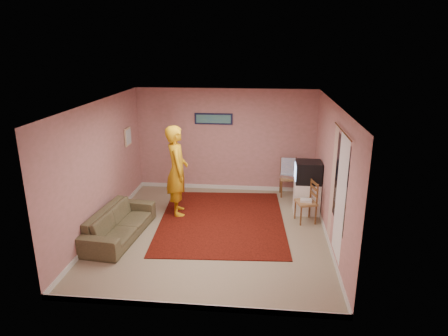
# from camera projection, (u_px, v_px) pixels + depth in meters

# --- Properties ---
(ground) EXTENTS (5.00, 5.00, 0.00)m
(ground) POSITION_uv_depth(u_px,v_px,m) (213.00, 232.00, 8.08)
(ground) COLOR gray
(ground) RESTS_ON ground
(wall_back) EXTENTS (4.50, 0.02, 2.60)m
(wall_back) POSITION_uv_depth(u_px,v_px,m) (226.00, 140.00, 10.06)
(wall_back) COLOR #C27F84
(wall_back) RESTS_ON ground
(wall_front) EXTENTS (4.50, 0.02, 2.60)m
(wall_front) POSITION_uv_depth(u_px,v_px,m) (189.00, 228.00, 5.32)
(wall_front) COLOR #C27F84
(wall_front) RESTS_ON ground
(wall_left) EXTENTS (0.02, 5.00, 2.60)m
(wall_left) POSITION_uv_depth(u_px,v_px,m) (101.00, 167.00, 7.91)
(wall_left) COLOR #C27F84
(wall_left) RESTS_ON ground
(wall_right) EXTENTS (0.02, 5.00, 2.60)m
(wall_right) POSITION_uv_depth(u_px,v_px,m) (332.00, 174.00, 7.47)
(wall_right) COLOR #C27F84
(wall_right) RESTS_ON ground
(ceiling) EXTENTS (4.50, 5.00, 0.02)m
(ceiling) POSITION_uv_depth(u_px,v_px,m) (212.00, 103.00, 7.30)
(ceiling) COLOR silver
(ceiling) RESTS_ON wall_back
(baseboard_back) EXTENTS (4.50, 0.02, 0.10)m
(baseboard_back) POSITION_uv_depth(u_px,v_px,m) (226.00, 187.00, 10.43)
(baseboard_back) COLOR silver
(baseboard_back) RESTS_ON ground
(baseboard_front) EXTENTS (4.50, 0.02, 0.10)m
(baseboard_front) POSITION_uv_depth(u_px,v_px,m) (191.00, 307.00, 5.71)
(baseboard_front) COLOR silver
(baseboard_front) RESTS_ON ground
(baseboard_left) EXTENTS (0.02, 5.00, 0.10)m
(baseboard_left) POSITION_uv_depth(u_px,v_px,m) (107.00, 224.00, 8.29)
(baseboard_left) COLOR silver
(baseboard_left) RESTS_ON ground
(baseboard_right) EXTENTS (0.02, 5.00, 0.10)m
(baseboard_right) POSITION_uv_depth(u_px,v_px,m) (326.00, 234.00, 7.85)
(baseboard_right) COLOR silver
(baseboard_right) RESTS_ON ground
(window) EXTENTS (0.01, 1.10, 1.50)m
(window) POSITION_uv_depth(u_px,v_px,m) (341.00, 183.00, 6.58)
(window) COLOR black
(window) RESTS_ON wall_right
(curtain_sheer) EXTENTS (0.01, 0.75, 2.10)m
(curtain_sheer) POSITION_uv_depth(u_px,v_px,m) (340.00, 197.00, 6.49)
(curtain_sheer) COLOR white
(curtain_sheer) RESTS_ON wall_right
(curtain_floral) EXTENTS (0.01, 0.35, 2.10)m
(curtain_floral) POSITION_uv_depth(u_px,v_px,m) (333.00, 183.00, 7.16)
(curtain_floral) COLOR silver
(curtain_floral) RESTS_ON wall_right
(curtain_rod) EXTENTS (0.02, 1.40, 0.02)m
(curtain_rod) POSITION_uv_depth(u_px,v_px,m) (343.00, 131.00, 6.32)
(curtain_rod) COLOR brown
(curtain_rod) RESTS_ON wall_right
(picture_back) EXTENTS (0.95, 0.04, 0.28)m
(picture_back) POSITION_uv_depth(u_px,v_px,m) (214.00, 119.00, 9.90)
(picture_back) COLOR #131636
(picture_back) RESTS_ON wall_back
(picture_left) EXTENTS (0.04, 0.38, 0.42)m
(picture_left) POSITION_uv_depth(u_px,v_px,m) (128.00, 137.00, 9.35)
(picture_left) COLOR beige
(picture_left) RESTS_ON wall_left
(area_rug) EXTENTS (2.82, 3.43, 0.02)m
(area_rug) POSITION_uv_depth(u_px,v_px,m) (222.00, 220.00, 8.57)
(area_rug) COLOR black
(area_rug) RESTS_ON ground
(tv_cabinet) EXTENTS (0.56, 0.51, 0.71)m
(tv_cabinet) POSITION_uv_depth(u_px,v_px,m) (307.00, 197.00, 8.91)
(tv_cabinet) COLOR white
(tv_cabinet) RESTS_ON ground
(crt_tv) EXTENTS (0.57, 0.50, 0.48)m
(crt_tv) POSITION_uv_depth(u_px,v_px,m) (308.00, 172.00, 8.73)
(crt_tv) COLOR black
(crt_tv) RESTS_ON tv_cabinet
(chair_a) EXTENTS (0.45, 0.43, 0.51)m
(chair_a) POSITION_uv_depth(u_px,v_px,m) (289.00, 173.00, 9.84)
(chair_a) COLOR #A3754F
(chair_a) RESTS_ON ground
(dvd_player) EXTENTS (0.46, 0.39, 0.07)m
(dvd_player) POSITION_uv_depth(u_px,v_px,m) (289.00, 176.00, 9.86)
(dvd_player) COLOR silver
(dvd_player) RESTS_ON chair_a
(blue_throw) EXTENTS (0.40, 0.05, 0.42)m
(blue_throw) POSITION_uv_depth(u_px,v_px,m) (289.00, 166.00, 9.79)
(blue_throw) COLOR #89A7E0
(blue_throw) RESTS_ON chair_a
(chair_b) EXTENTS (0.48, 0.50, 0.49)m
(chair_b) POSITION_uv_depth(u_px,v_px,m) (306.00, 197.00, 8.39)
(chair_b) COLOR #A3754F
(chair_b) RESTS_ON ground
(game_console) EXTENTS (0.25, 0.19, 0.05)m
(game_console) POSITION_uv_depth(u_px,v_px,m) (306.00, 200.00, 8.41)
(game_console) COLOR silver
(game_console) RESTS_ON chair_b
(sofa) EXTENTS (0.94, 2.02, 0.57)m
(sofa) POSITION_uv_depth(u_px,v_px,m) (119.00, 223.00, 7.79)
(sofa) COLOR brown
(sofa) RESTS_ON ground
(person) EXTENTS (0.67, 0.84, 2.00)m
(person) POSITION_uv_depth(u_px,v_px,m) (177.00, 171.00, 8.66)
(person) COLOR gold
(person) RESTS_ON ground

